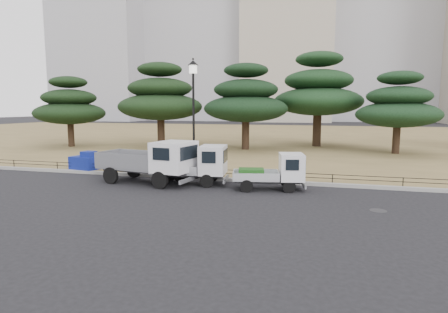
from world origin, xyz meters
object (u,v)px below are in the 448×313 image
(truck_kei_rear, at_px, (274,172))
(tarp_pile, at_px, (86,162))
(street_lamp, at_px, (193,98))
(truck_kei_front, at_px, (195,165))
(truck_large, at_px, (152,160))

(truck_kei_rear, height_order, tarp_pile, truck_kei_rear)
(truck_kei_rear, relative_size, street_lamp, 0.56)
(truck_kei_rear, relative_size, tarp_pile, 1.90)
(street_lamp, relative_size, tarp_pile, 3.37)
(truck_kei_front, height_order, tarp_pile, truck_kei_front)
(truck_large, relative_size, street_lamp, 0.86)
(truck_kei_rear, xyz_separation_m, tarp_pile, (-10.88, 1.93, -0.24))
(truck_kei_front, height_order, street_lamp, street_lamp)
(truck_kei_rear, xyz_separation_m, street_lamp, (-4.32, 1.66, 3.26))
(truck_kei_front, distance_m, truck_kei_rear, 3.76)
(street_lamp, bearing_deg, truck_large, -129.10)
(truck_large, bearing_deg, street_lamp, 59.97)
(truck_large, relative_size, truck_kei_front, 1.36)
(truck_large, relative_size, truck_kei_rear, 1.51)
(truck_large, distance_m, tarp_pile, 5.53)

